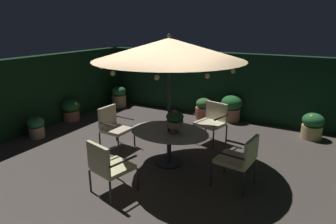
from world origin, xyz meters
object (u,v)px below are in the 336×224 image
at_px(patio_dining_table, 169,137).
at_px(patio_chair_north, 113,125).
at_px(potted_plant_back_right, 119,96).
at_px(centerpiece_planter, 175,120).
at_px(potted_plant_left_near, 232,107).
at_px(potted_plant_front_corner, 312,125).
at_px(patio_umbrella, 169,49).
at_px(potted_plant_left_far, 36,126).
at_px(potted_plant_back_center, 71,109).
at_px(patio_chair_east, 240,157).
at_px(patio_chair_northeast, 108,165).
at_px(patio_chair_southeast, 212,119).
at_px(potted_plant_back_left, 204,108).

height_order(patio_dining_table, patio_chair_north, patio_chair_north).
relative_size(patio_chair_north, potted_plant_back_right, 1.35).
distance_m(centerpiece_planter, potted_plant_left_near, 3.31).
bearing_deg(centerpiece_planter, potted_plant_front_corner, 51.02).
xyz_separation_m(patio_umbrella, centerpiece_planter, (0.14, -0.03, -1.33)).
xyz_separation_m(patio_chair_north, potted_plant_front_corner, (3.98, 2.77, -0.21)).
bearing_deg(potted_plant_left_far, patio_chair_north, 13.02).
bearing_deg(potted_plant_back_center, patio_chair_east, -12.55).
distance_m(patio_dining_table, potted_plant_left_near, 3.25).
height_order(centerpiece_planter, patio_chair_east, centerpiece_planter).
bearing_deg(centerpiece_planter, potted_plant_left_near, 86.79).
xyz_separation_m(patio_umbrella, patio_chair_northeast, (-0.35, -1.46, -1.76)).
bearing_deg(centerpiece_planter, patio_chair_southeast, 80.74).
bearing_deg(patio_chair_northeast, patio_dining_table, 76.61).
height_order(patio_umbrella, patio_chair_northeast, patio_umbrella).
bearing_deg(patio_umbrella, potted_plant_front_corner, 49.09).
bearing_deg(potted_plant_left_far, patio_umbrella, 6.10).
relative_size(patio_chair_east, patio_chair_southeast, 0.97).
bearing_deg(patio_dining_table, potted_plant_front_corner, 49.09).
height_order(patio_chair_northeast, potted_plant_back_right, patio_chair_northeast).
bearing_deg(potted_plant_front_corner, potted_plant_left_near, 170.35).
height_order(patio_chair_east, patio_chair_southeast, patio_chair_southeast).
bearing_deg(patio_dining_table, potted_plant_back_left, 98.82).
height_order(patio_chair_east, potted_plant_front_corner, patio_chair_east).
xyz_separation_m(patio_umbrella, patio_chair_north, (-1.50, 0.10, -1.76)).
distance_m(potted_plant_back_center, potted_plant_left_near, 4.71).
distance_m(potted_plant_front_corner, potted_plant_back_center, 6.57).
xyz_separation_m(patio_dining_table, patio_chair_north, (-1.50, 0.10, -0.03)).
xyz_separation_m(patio_dining_table, patio_chair_east, (1.48, -0.18, -0.02)).
xyz_separation_m(patio_chair_southeast, potted_plant_back_left, (-0.86, 1.62, -0.27)).
bearing_deg(potted_plant_back_left, potted_plant_back_right, -176.13).
height_order(centerpiece_planter, potted_plant_back_left, centerpiece_planter).
height_order(potted_plant_back_right, potted_plant_back_left, potted_plant_back_right).
distance_m(patio_chair_east, potted_plant_back_right, 5.84).
relative_size(patio_chair_northeast, patio_chair_east, 1.02).
relative_size(centerpiece_planter, potted_plant_front_corner, 0.72).
height_order(patio_umbrella, patio_chair_southeast, patio_umbrella).
bearing_deg(centerpiece_planter, patio_chair_north, 175.70).
bearing_deg(patio_chair_east, potted_plant_back_center, 167.45).
xyz_separation_m(patio_umbrella, potted_plant_back_right, (-3.50, 2.86, -1.94)).
xyz_separation_m(patio_chair_east, potted_plant_back_right, (-4.98, 3.04, -0.19)).
bearing_deg(potted_plant_left_near, potted_plant_front_corner, -9.65).
height_order(potted_plant_front_corner, potted_plant_back_left, potted_plant_front_corner).
height_order(patio_umbrella, potted_plant_back_right, patio_umbrella).
relative_size(patio_dining_table, potted_plant_left_near, 2.15).
bearing_deg(potted_plant_front_corner, potted_plant_back_left, 176.19).
height_order(potted_plant_left_far, potted_plant_back_left, potted_plant_back_left).
bearing_deg(patio_umbrella, patio_dining_table, 113.63).
bearing_deg(patio_umbrella, centerpiece_planter, -10.58).
bearing_deg(potted_plant_left_near, potted_plant_left_far, -137.09).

